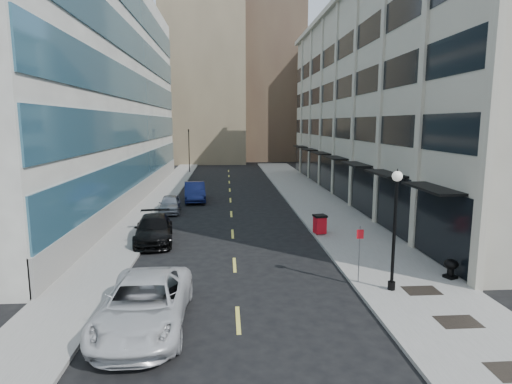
{
  "coord_description": "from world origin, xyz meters",
  "views": [
    {
      "loc": [
        -0.37,
        -12.36,
        6.96
      ],
      "look_at": [
        1.39,
        12.58,
        2.91
      ],
      "focal_mm": 30.0,
      "sensor_mm": 36.0,
      "label": 1
    }
  ],
  "objects": [
    {
      "name": "car_blue_sedan",
      "position": [
        -3.2,
        25.89,
        0.84
      ],
      "size": [
        2.24,
        5.26,
        1.69
      ],
      "primitive_type": "imported",
      "rotation": [
        0.0,
        0.0,
        0.09
      ],
      "color": "navy",
      "rests_on": "ground"
    },
    {
      "name": "skyline_tan_far",
      "position": [
        -14.0,
        78.0,
        11.0
      ],
      "size": [
        12.0,
        14.0,
        22.0
      ],
      "primitive_type": "cube",
      "color": "#8B7A5B",
      "rests_on": "ground"
    },
    {
      "name": "skyline_stone",
      "position": [
        18.0,
        66.0,
        10.0
      ],
      "size": [
        10.0,
        14.0,
        20.0
      ],
      "primitive_type": "cube",
      "color": "#B6AF9A",
      "rests_on": "ground"
    },
    {
      "name": "road_centerline",
      "position": [
        0.0,
        17.0,
        0.01
      ],
      "size": [
        0.15,
        68.2,
        0.01
      ],
      "color": "#D8CC4C",
      "rests_on": "ground"
    },
    {
      "name": "lamppost",
      "position": [
        6.4,
        4.0,
        3.11
      ],
      "size": [
        0.42,
        0.42,
        5.05
      ],
      "color": "black",
      "rests_on": "sidewalk_right"
    },
    {
      "name": "skyline_brown",
      "position": [
        8.0,
        72.0,
        17.0
      ],
      "size": [
        12.0,
        16.0,
        34.0
      ],
      "primitive_type": "cube",
      "color": "brown",
      "rests_on": "ground"
    },
    {
      "name": "car_black_pickup",
      "position": [
        -4.65,
        12.5,
        0.77
      ],
      "size": [
        2.75,
        5.5,
        1.53
      ],
      "primitive_type": "imported",
      "rotation": [
        0.0,
        0.0,
        0.12
      ],
      "color": "black",
      "rests_on": "ground"
    },
    {
      "name": "traffic_signal",
      "position": [
        -5.5,
        48.0,
        5.72
      ],
      "size": [
        0.66,
        0.66,
        6.98
      ],
      "color": "black",
      "rests_on": "ground"
    },
    {
      "name": "sidewalk_right",
      "position": [
        7.5,
        20.0,
        0.07
      ],
      "size": [
        5.0,
        80.0,
        0.15
      ],
      "primitive_type": "cube",
      "color": "gray",
      "rests_on": "ground"
    },
    {
      "name": "ground",
      "position": [
        0.0,
        0.0,
        0.0
      ],
      "size": [
        160.0,
        160.0,
        0.0
      ],
      "primitive_type": "plane",
      "color": "black",
      "rests_on": "ground"
    },
    {
      "name": "building_right",
      "position": [
        16.94,
        26.99,
        8.99
      ],
      "size": [
        15.3,
        46.5,
        18.25
      ],
      "color": "#B6AF9A",
      "rests_on": "ground"
    },
    {
      "name": "grate_far",
      "position": [
        7.6,
        3.8,
        0.15
      ],
      "size": [
        1.4,
        1.0,
        0.01
      ],
      "primitive_type": "cube",
      "color": "black",
      "rests_on": "sidewalk_right"
    },
    {
      "name": "building_left",
      "position": [
        -15.95,
        27.0,
        9.99
      ],
      "size": [
        16.14,
        46.0,
        20.0
      ],
      "color": "white",
      "rests_on": "ground"
    },
    {
      "name": "sidewalk_left",
      "position": [
        -6.5,
        20.0,
        0.07
      ],
      "size": [
        3.0,
        80.0,
        0.15
      ],
      "primitive_type": "cube",
      "color": "gray",
      "rests_on": "ground"
    },
    {
      "name": "grate_mid",
      "position": [
        7.6,
        1.0,
        0.15
      ],
      "size": [
        1.4,
        1.0,
        0.01
      ],
      "primitive_type": "cube",
      "color": "black",
      "rests_on": "sidewalk_right"
    },
    {
      "name": "urn_planter",
      "position": [
        9.53,
        5.13,
        0.67
      ],
      "size": [
        0.62,
        0.62,
        0.86
      ],
      "rotation": [
        0.0,
        0.0,
        0.38
      ],
      "color": "black",
      "rests_on": "sidewalk_right"
    },
    {
      "name": "car_white_van",
      "position": [
        -3.2,
        1.65,
        0.85
      ],
      "size": [
        2.85,
        6.16,
        1.71
      ],
      "primitive_type": "imported",
      "rotation": [
        0.0,
        0.0,
        -0.0
      ],
      "color": "silver",
      "rests_on": "ground"
    },
    {
      "name": "trash_bin",
      "position": [
        5.4,
        13.11,
        0.79
      ],
      "size": [
        0.86,
        0.89,
        1.2
      ],
      "rotation": [
        0.0,
        0.0,
        0.19
      ],
      "color": "red",
      "rests_on": "sidewalk_right"
    },
    {
      "name": "car_silver_sedan",
      "position": [
        -4.8,
        21.0,
        0.67
      ],
      "size": [
        1.79,
        4.03,
        1.35
      ],
      "primitive_type": "imported",
      "rotation": [
        0.0,
        0.0,
        0.05
      ],
      "color": "#9EA0A6",
      "rests_on": "ground"
    },
    {
      "name": "sign_post",
      "position": [
        5.3,
        4.95,
        1.75
      ],
      "size": [
        0.29,
        0.07,
        2.5
      ],
      "rotation": [
        0.0,
        0.0,
        -0.09
      ],
      "color": "slate",
      "rests_on": "sidewalk_right"
    },
    {
      "name": "skyline_tan_near",
      "position": [
        -4.0,
        68.0,
        14.0
      ],
      "size": [
        14.0,
        18.0,
        28.0
      ],
      "primitive_type": "cube",
      "color": "#8B7A5B",
      "rests_on": "ground"
    }
  ]
}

